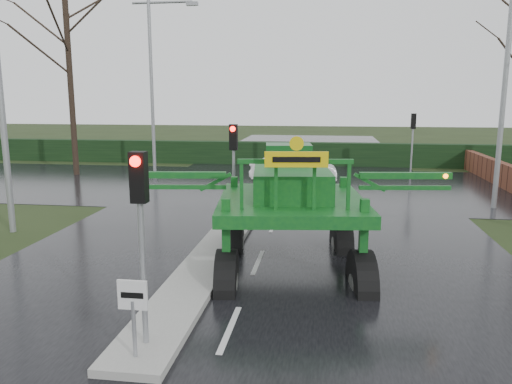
# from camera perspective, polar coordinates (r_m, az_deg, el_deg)

# --- Properties ---
(ground) EXTENTS (140.00, 140.00, 0.00)m
(ground) POSITION_cam_1_polar(r_m,az_deg,el_deg) (9.95, -3.01, -15.46)
(ground) COLOR black
(ground) RESTS_ON ground
(road_main) EXTENTS (14.00, 80.00, 0.02)m
(road_main) POSITION_cam_1_polar(r_m,az_deg,el_deg) (19.34, 2.64, -2.37)
(road_main) COLOR black
(road_main) RESTS_ON ground
(road_cross) EXTENTS (80.00, 12.00, 0.02)m
(road_cross) POSITION_cam_1_polar(r_m,az_deg,el_deg) (25.20, 3.93, 0.71)
(road_cross) COLOR black
(road_cross) RESTS_ON ground
(median_island) EXTENTS (1.20, 10.00, 0.16)m
(median_island) POSITION_cam_1_polar(r_m,az_deg,el_deg) (12.89, -6.19, -8.84)
(median_island) COLOR gray
(median_island) RESTS_ON ground
(hedge_row) EXTENTS (44.00, 0.90, 1.50)m
(hedge_row) POSITION_cam_1_polar(r_m,az_deg,el_deg) (33.01, 4.95, 4.38)
(hedge_row) COLOR black
(hedge_row) RESTS_ON ground
(brick_wall) EXTENTS (0.40, 20.00, 1.20)m
(brick_wall) POSITION_cam_1_polar(r_m,az_deg,el_deg) (26.53, 27.20, 1.34)
(brick_wall) COLOR #592D1E
(brick_wall) RESTS_ON ground
(keep_left_sign) EXTENTS (0.50, 0.07, 1.35)m
(keep_left_sign) POSITION_cam_1_polar(r_m,az_deg,el_deg) (8.55, -13.87, -12.55)
(keep_left_sign) COLOR gray
(keep_left_sign) RESTS_ON ground
(traffic_signal_near) EXTENTS (0.26, 0.33, 3.52)m
(traffic_signal_near) POSITION_cam_1_polar(r_m,az_deg,el_deg) (8.52, -13.12, -1.75)
(traffic_signal_near) COLOR gray
(traffic_signal_near) RESTS_ON ground
(traffic_signal_mid) EXTENTS (0.26, 0.33, 3.52)m
(traffic_signal_mid) POSITION_cam_1_polar(r_m,az_deg,el_deg) (16.63, -2.58, 4.52)
(traffic_signal_mid) COLOR gray
(traffic_signal_mid) RESTS_ON ground
(traffic_signal_far) EXTENTS (0.26, 0.33, 3.52)m
(traffic_signal_far) POSITION_cam_1_polar(r_m,az_deg,el_deg) (29.21, 17.49, 6.73)
(traffic_signal_far) COLOR gray
(traffic_signal_far) RESTS_ON ground
(street_light_left_near) EXTENTS (3.85, 0.30, 10.00)m
(street_light_left_near) POSITION_cam_1_polar(r_m,az_deg,el_deg) (17.86, -26.78, 14.77)
(street_light_left_near) COLOR gray
(street_light_left_near) RESTS_ON ground
(street_light_right) EXTENTS (3.85, 0.30, 10.00)m
(street_light_right) POSITION_cam_1_polar(r_m,az_deg,el_deg) (21.80, 26.03, 13.90)
(street_light_right) COLOR gray
(street_light_right) RESTS_ON ground
(street_light_left_far) EXTENTS (3.85, 0.30, 10.00)m
(street_light_left_far) POSITION_cam_1_polar(r_m,az_deg,el_deg) (30.47, -11.35, 13.56)
(street_light_left_far) COLOR gray
(street_light_left_far) RESTS_ON ground
(tree_left_far) EXTENTS (7.70, 7.70, 13.26)m
(tree_left_far) POSITION_cam_1_polar(r_m,az_deg,el_deg) (30.44, -20.69, 15.28)
(tree_left_far) COLOR black
(tree_left_far) RESTS_ON ground
(crop_sprayer) EXTENTS (7.90, 5.35, 4.44)m
(crop_sprayer) POSITION_cam_1_polar(r_m,az_deg,el_deg) (11.63, -3.39, -0.64)
(crop_sprayer) COLOR black
(crop_sprayer) RESTS_ON ground
(white_sedan) EXTENTS (4.49, 1.58, 1.48)m
(white_sedan) POSITION_cam_1_polar(r_m,az_deg,el_deg) (26.25, 4.29, 1.09)
(white_sedan) COLOR white
(white_sedan) RESTS_ON ground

